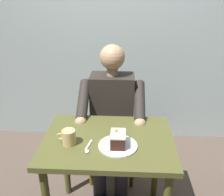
# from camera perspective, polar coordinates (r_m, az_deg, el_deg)

# --- Properties ---
(cafe_rear_panel) EXTENTS (6.40, 0.12, 3.00)m
(cafe_rear_panel) POSITION_cam_1_polar(r_m,az_deg,el_deg) (2.69, 0.98, 20.79)
(cafe_rear_panel) COLOR #A0B2B3
(cafe_rear_panel) RESTS_ON ground
(dining_table) EXTENTS (0.86, 0.63, 0.73)m
(dining_table) POSITION_cam_1_polar(r_m,az_deg,el_deg) (1.74, -0.85, -12.36)
(dining_table) COLOR #4C4E24
(dining_table) RESTS_ON ground
(chair) EXTENTS (0.42, 0.42, 0.89)m
(chair) POSITION_cam_1_polar(r_m,az_deg,el_deg) (2.33, 0.18, -6.05)
(chair) COLOR #4F5011
(chair) RESTS_ON ground
(seated_person) EXTENTS (0.53, 0.58, 1.25)m
(seated_person) POSITION_cam_1_polar(r_m,az_deg,el_deg) (2.10, -0.05, -4.62)
(seated_person) COLOR #292520
(seated_person) RESTS_ON ground
(dessert_plate) EXTENTS (0.25, 0.25, 0.01)m
(dessert_plate) POSITION_cam_1_polar(r_m,az_deg,el_deg) (1.60, 1.35, -10.79)
(dessert_plate) COLOR white
(dessert_plate) RESTS_ON dining_table
(cake_slice) EXTENTS (0.09, 0.13, 0.11)m
(cake_slice) POSITION_cam_1_polar(r_m,az_deg,el_deg) (1.57, 1.36, -9.34)
(cake_slice) COLOR #3A1E17
(cake_slice) RESTS_ON dessert_plate
(coffee_cup) EXTENTS (0.12, 0.09, 0.10)m
(coffee_cup) POSITION_cam_1_polar(r_m,az_deg,el_deg) (1.62, -9.84, -8.72)
(coffee_cup) COLOR tan
(coffee_cup) RESTS_ON dining_table
(dessert_spoon) EXTENTS (0.04, 0.14, 0.01)m
(dessert_spoon) POSITION_cam_1_polar(r_m,az_deg,el_deg) (1.59, -5.51, -11.29)
(dessert_spoon) COLOR silver
(dessert_spoon) RESTS_ON dining_table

